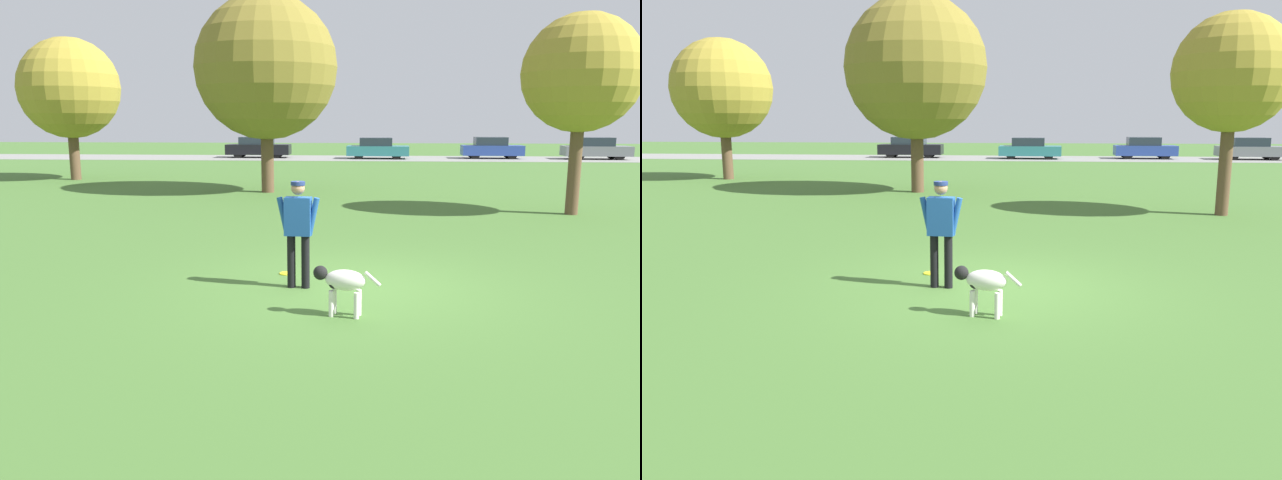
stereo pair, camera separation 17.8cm
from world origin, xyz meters
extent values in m
plane|color=#426B2D|center=(0.00, 0.00, 0.00)|extent=(120.00, 120.00, 0.00)
cube|color=gray|center=(0.00, 32.78, 0.01)|extent=(120.00, 6.00, 0.01)
cylinder|color=black|center=(-0.75, -0.14, 0.42)|extent=(0.14, 0.14, 0.84)
cylinder|color=black|center=(-0.98, -0.12, 0.42)|extent=(0.14, 0.14, 0.84)
cube|color=#1E4C93|center=(-0.86, -0.13, 1.13)|extent=(0.43, 0.25, 0.59)
cylinder|color=#1E4C93|center=(-0.63, -0.15, 1.13)|extent=(0.22, 0.11, 0.60)
cylinder|color=#1E4C93|center=(-1.09, -0.11, 1.13)|extent=(0.22, 0.11, 0.60)
sphere|color=#A87A5B|center=(-0.86, -0.13, 1.57)|extent=(0.23, 0.23, 0.21)
cylinder|color=navy|center=(-0.86, -0.13, 1.64)|extent=(0.24, 0.24, 0.06)
ellipsoid|color=silver|center=(-0.08, -1.50, 0.50)|extent=(0.60, 0.38, 0.28)
ellipsoid|color=black|center=(-0.23, -1.47, 0.45)|extent=(0.19, 0.22, 0.15)
sphere|color=black|center=(-0.42, -1.44, 0.57)|extent=(0.23, 0.23, 0.19)
cylinder|color=silver|center=(-0.26, -1.55, 0.18)|extent=(0.08, 0.08, 0.36)
cylinder|color=silver|center=(-0.23, -1.39, 0.18)|extent=(0.08, 0.08, 0.36)
cylinder|color=silver|center=(0.07, -1.61, 0.18)|extent=(0.08, 0.08, 0.36)
cylinder|color=silver|center=(0.10, -1.46, 0.18)|extent=(0.08, 0.08, 0.36)
cylinder|color=silver|center=(0.28, -1.58, 0.54)|extent=(0.24, 0.09, 0.21)
cylinder|color=yellow|center=(-1.16, 0.73, 0.01)|extent=(0.25, 0.25, 0.02)
torus|color=yellow|center=(-1.16, 0.73, 0.01)|extent=(0.25, 0.25, 0.02)
cylinder|color=brown|center=(5.84, 8.08, 1.31)|extent=(0.34, 0.34, 2.63)
sphere|color=olive|center=(5.84, 8.08, 3.81)|extent=(3.14, 3.14, 3.14)
cylinder|color=brown|center=(-3.41, 12.72, 1.25)|extent=(0.45, 0.45, 2.50)
sphere|color=olive|center=(-3.41, 12.72, 4.37)|extent=(5.00, 5.00, 5.00)
cylinder|color=brown|center=(-12.54, 16.81, 1.15)|extent=(0.44, 0.44, 2.31)
sphere|color=olive|center=(-12.54, 16.81, 3.89)|extent=(4.23, 4.23, 4.23)
cube|color=black|center=(-7.30, 33.02, 0.56)|extent=(4.33, 1.67, 0.68)
cube|color=#232D38|center=(-7.43, 33.02, 1.15)|extent=(2.26, 1.43, 0.51)
cylinder|color=black|center=(-6.01, 33.73, 0.32)|extent=(0.64, 0.20, 0.64)
cylinder|color=black|center=(-6.00, 32.32, 0.32)|extent=(0.64, 0.20, 0.64)
cylinder|color=black|center=(-8.60, 33.72, 0.32)|extent=(0.64, 0.20, 0.64)
cylinder|color=black|center=(-8.60, 32.31, 0.32)|extent=(0.64, 0.20, 0.64)
cube|color=teal|center=(0.82, 32.39, 0.53)|extent=(4.14, 1.95, 0.63)
cube|color=#232D38|center=(0.70, 32.39, 1.12)|extent=(2.18, 1.63, 0.54)
cylinder|color=black|center=(2.07, 33.13, 0.31)|extent=(0.63, 0.22, 0.62)
cylinder|color=black|center=(2.02, 31.56, 0.31)|extent=(0.63, 0.22, 0.62)
cylinder|color=black|center=(-0.37, 33.22, 0.31)|extent=(0.63, 0.22, 0.62)
cylinder|color=black|center=(-0.43, 31.65, 0.31)|extent=(0.63, 0.22, 0.62)
cube|color=#284293|center=(8.42, 33.17, 0.55)|extent=(4.01, 1.74, 0.65)
cube|color=#232D38|center=(8.30, 33.18, 1.15)|extent=(2.09, 1.47, 0.55)
cylinder|color=black|center=(9.62, 33.87, 0.32)|extent=(0.65, 0.21, 0.64)
cylinder|color=black|center=(9.60, 32.44, 0.32)|extent=(0.65, 0.21, 0.64)
cylinder|color=black|center=(7.24, 33.91, 0.32)|extent=(0.65, 0.21, 0.64)
cylinder|color=black|center=(7.21, 32.48, 0.32)|extent=(0.65, 0.21, 0.64)
cube|color=slate|center=(15.06, 32.87, 0.55)|extent=(4.25, 1.97, 0.63)
cube|color=#232D38|center=(14.94, 32.87, 1.15)|extent=(2.24, 1.63, 0.56)
cylinder|color=black|center=(16.35, 33.58, 0.33)|extent=(0.67, 0.23, 0.67)
cylinder|color=black|center=(16.28, 32.04, 0.33)|extent=(0.67, 0.23, 0.67)
cylinder|color=black|center=(13.85, 33.69, 0.33)|extent=(0.67, 0.23, 0.67)
cylinder|color=black|center=(13.78, 32.15, 0.33)|extent=(0.67, 0.23, 0.67)
camera|label=1|loc=(0.20, -9.54, 2.60)|focal=35.00mm
camera|label=2|loc=(0.38, -9.53, 2.60)|focal=35.00mm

